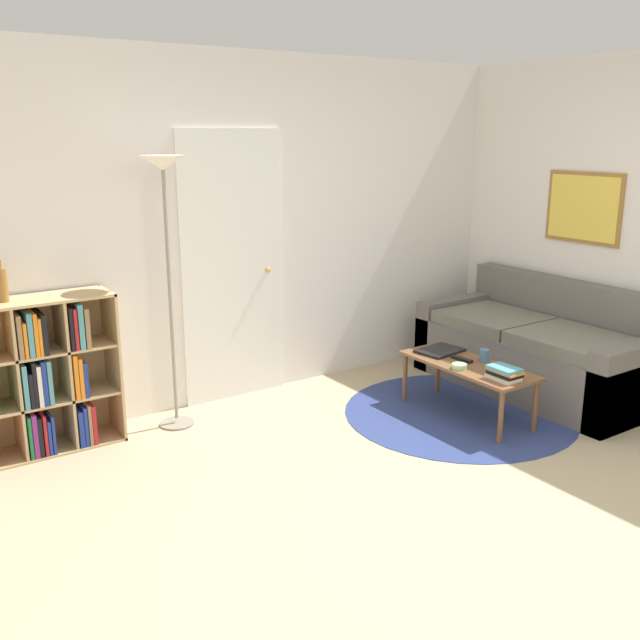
# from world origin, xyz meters

# --- Properties ---
(ground_plane) EXTENTS (14.00, 14.00, 0.00)m
(ground_plane) POSITION_xyz_m (0.00, 0.00, 0.00)
(ground_plane) COLOR tan
(wall_back) EXTENTS (7.62, 0.11, 2.60)m
(wall_back) POSITION_xyz_m (-0.01, 2.48, 1.29)
(wall_back) COLOR silver
(wall_back) RESTS_ON ground_plane
(wall_right) EXTENTS (0.08, 5.46, 2.60)m
(wall_right) POSITION_xyz_m (2.34, 1.23, 1.30)
(wall_right) COLOR silver
(wall_right) RESTS_ON ground_plane
(rug) EXTENTS (1.70, 1.70, 0.01)m
(rug) POSITION_xyz_m (0.97, 1.18, 0.00)
(rug) COLOR navy
(rug) RESTS_ON ground_plane
(bookshelf) EXTENTS (0.97, 0.34, 1.02)m
(bookshelf) POSITION_xyz_m (-1.75, 2.27, 0.50)
(bookshelf) COLOR tan
(bookshelf) RESTS_ON ground_plane
(floor_lamp) EXTENTS (0.29, 0.29, 1.88)m
(floor_lamp) POSITION_xyz_m (-0.84, 2.17, 1.58)
(floor_lamp) COLOR gray
(floor_lamp) RESTS_ON ground_plane
(couch) EXTENTS (0.89, 1.89, 0.86)m
(couch) POSITION_xyz_m (1.91, 1.23, 0.30)
(couch) COLOR #66605B
(couch) RESTS_ON ground_plane
(coffee_table) EXTENTS (0.43, 1.05, 0.40)m
(coffee_table) POSITION_xyz_m (0.98, 1.13, 0.36)
(coffee_table) COLOR brown
(coffee_table) RESTS_ON ground_plane
(laptop) EXTENTS (0.36, 0.29, 0.02)m
(laptop) POSITION_xyz_m (1.01, 1.46, 0.41)
(laptop) COLOR black
(laptop) RESTS_ON coffee_table
(bowl) EXTENTS (0.11, 0.11, 0.04)m
(bowl) POSITION_xyz_m (0.85, 1.09, 0.42)
(bowl) COLOR #9ED193
(bowl) RESTS_ON coffee_table
(book_stack_on_table) EXTENTS (0.16, 0.22, 0.09)m
(book_stack_on_table) POSITION_xyz_m (0.94, 0.76, 0.44)
(book_stack_on_table) COLOR silver
(book_stack_on_table) RESTS_ON coffee_table
(cup) EXTENTS (0.07, 0.07, 0.09)m
(cup) POSITION_xyz_m (1.11, 1.10, 0.45)
(cup) COLOR teal
(cup) RESTS_ON coffee_table
(remote) EXTENTS (0.06, 0.18, 0.02)m
(remote) POSITION_xyz_m (1.00, 1.21, 0.41)
(remote) COLOR black
(remote) RESTS_ON coffee_table
(bottle_right) EXTENTS (0.07, 0.07, 0.26)m
(bottle_right) POSITION_xyz_m (-1.88, 2.28, 1.13)
(bottle_right) COLOR olive
(bottle_right) RESTS_ON bookshelf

